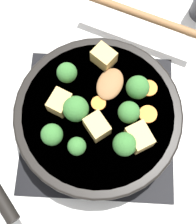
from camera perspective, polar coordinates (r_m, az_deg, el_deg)
The scene contains 18 objects.
ground_plane at distance 0.65m, azimuth -0.00°, elevation -2.08°, with size 2.40×2.40×0.00m, color silver.
front_burner_grate at distance 0.64m, azimuth -0.00°, elevation -1.78°, with size 0.31×0.31×0.03m.
skillet_pan at distance 0.60m, azimuth -0.16°, elevation -0.75°, with size 0.39×0.37×0.05m.
wooden_spoon at distance 0.64m, azimuth 5.68°, elevation 12.73°, with size 0.25×0.25×0.02m.
tofu_cube_center_large at distance 0.55m, azimuth 7.56°, elevation -4.58°, with size 0.05×0.04×0.04m, color tan.
tofu_cube_near_handle at distance 0.55m, azimuth 0.06°, elevation -2.67°, with size 0.04×0.03×0.03m, color tan.
tofu_cube_east_chunk at distance 0.57m, azimuth -7.01°, elevation 1.74°, with size 0.04×0.03×0.03m, color tan.
tofu_cube_west_chunk at distance 0.61m, azimuth 1.07°, elevation 10.06°, with size 0.04×0.03×0.03m, color tan.
broccoli_floret_near_spoon at distance 0.55m, azimuth -4.08°, elevation 0.56°, with size 0.05×0.05×0.05m.
broccoli_floret_center_top at distance 0.55m, azimuth 5.67°, elevation -0.07°, with size 0.04×0.04×0.05m.
broccoli_floret_east_rim at distance 0.54m, azimuth 4.90°, elevation -5.90°, with size 0.04×0.04×0.05m.
broccoli_floret_west_rim at distance 0.55m, azimuth -8.41°, elevation -4.12°, with size 0.04×0.04×0.05m.
broccoli_floret_north_edge at distance 0.54m, azimuth -3.90°, elevation -6.28°, with size 0.03×0.03×0.04m.
broccoli_floret_south_cluster at distance 0.57m, azimuth 7.28°, elevation 4.48°, with size 0.04×0.04×0.05m.
broccoli_floret_mid_floret at distance 0.58m, azimuth -5.71°, elevation 7.14°, with size 0.04×0.04×0.05m.
carrot_slice_orange_thin at distance 0.58m, azimuth 9.11°, elevation -0.03°, with size 0.03×0.03×0.01m, color orange.
carrot_slice_near_center at distance 0.58m, azimuth -0.21°, elevation 1.60°, with size 0.03×0.03×0.01m, color orange.
carrot_slice_edge_slice at distance 0.60m, azimuth 9.26°, elevation 4.31°, with size 0.03×0.03×0.01m, color orange.
Camera 1 is at (-0.01, 0.18, 0.63)m, focal length 50.00 mm.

